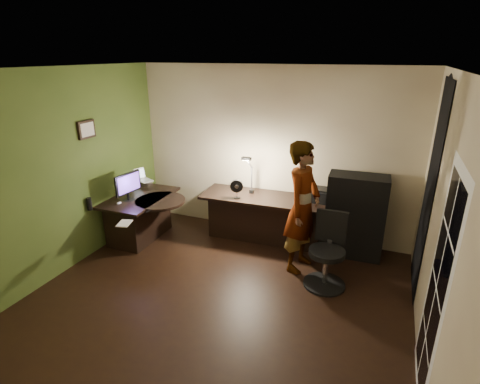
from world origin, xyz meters
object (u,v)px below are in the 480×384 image
at_px(desk_left, 142,217).
at_px(monitor, 128,191).
at_px(person, 302,208).
at_px(cabinet, 355,216).
at_px(office_chair, 327,252).
at_px(desk_right, 264,219).

height_order(desk_left, monitor, monitor).
relative_size(desk_left, person, 0.69).
xyz_separation_m(cabinet, office_chair, (-0.23, -0.98, -0.13)).
height_order(monitor, office_chair, monitor).
height_order(office_chair, person, person).
bearing_deg(office_chair, person, 140.93).
bearing_deg(cabinet, desk_left, -169.71).
bearing_deg(person, desk_right, 61.76).
xyz_separation_m(cabinet, person, (-0.65, -0.65, 0.29)).
xyz_separation_m(monitor, office_chair, (3.07, -0.07, -0.38)).
distance_m(cabinet, person, 0.96).
bearing_deg(desk_left, desk_right, 18.56).
bearing_deg(office_chair, monitor, 178.04).
xyz_separation_m(desk_right, monitor, (-1.94, -0.84, 0.49)).
bearing_deg(desk_right, cabinet, -0.31).
distance_m(desk_right, monitor, 2.17).
relative_size(desk_left, monitor, 2.54).
relative_size(desk_left, office_chair, 1.28).
relative_size(desk_right, cabinet, 1.60).
xyz_separation_m(desk_right, office_chair, (1.14, -0.92, 0.11)).
xyz_separation_m(desk_right, cabinet, (1.37, 0.06, 0.25)).
height_order(monitor, person, person).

